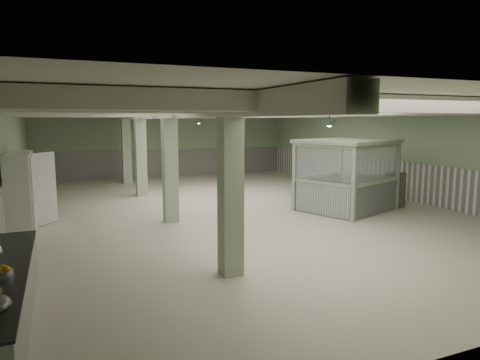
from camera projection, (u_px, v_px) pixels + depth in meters
name	position (u px, v px, depth m)	size (l,w,h in m)	color
floor	(233.00, 209.00, 15.19)	(20.00, 20.00, 0.00)	beige
ceiling	(233.00, 106.00, 14.70)	(14.00, 20.00, 0.02)	silver
wall_back	(166.00, 144.00, 24.06)	(14.00, 0.02, 3.60)	#8EA483
wall_left	(7.00, 167.00, 12.23)	(0.02, 20.00, 3.60)	#8EA483
wall_right	(390.00, 153.00, 17.66)	(0.02, 20.00, 3.60)	#8EA483
wainscot_left	(11.00, 203.00, 12.39)	(0.05, 19.90, 1.50)	white
wainscot_right	(388.00, 178.00, 17.79)	(0.05, 19.90, 1.50)	white
wainscot_back	(167.00, 163.00, 24.18)	(13.90, 0.05, 1.50)	white
girder	(161.00, 112.00, 13.76)	(0.45, 19.90, 0.40)	white
beam_a	(386.00, 104.00, 7.89)	(13.90, 0.35, 0.32)	white
beam_b	(312.00, 108.00, 10.17)	(13.90, 0.35, 0.32)	white
beam_c	(265.00, 110.00, 12.44)	(13.90, 0.35, 0.32)	white
beam_d	(233.00, 112.00, 14.72)	(13.90, 0.35, 0.32)	white
beam_e	(210.00, 113.00, 17.00)	(13.90, 0.35, 0.32)	white
beam_f	(191.00, 114.00, 19.28)	(13.90, 0.35, 0.32)	white
beam_g	(177.00, 115.00, 21.56)	(13.90, 0.35, 0.32)	white
column_a	(230.00, 187.00, 8.51)	(0.42, 0.42, 3.60)	#A4BA95
column_b	(170.00, 164.00, 13.07)	(0.42, 0.42, 3.60)	#A4BA95
column_c	(141.00, 153.00, 17.62)	(0.42, 0.42, 3.60)	#A4BA95
column_d	(126.00, 147.00, 21.27)	(0.42, 0.42, 3.60)	#A4BA95
pendant_front	(329.00, 123.00, 10.41)	(0.44, 0.44, 0.22)	#324334
pendant_mid	(241.00, 122.00, 15.42)	(0.44, 0.44, 0.22)	#324334
pendant_back	(199.00, 122.00, 19.98)	(0.44, 0.44, 0.22)	#324334
prep_counter	(0.00, 299.00, 6.39)	(0.83, 4.77, 0.91)	#B8B8BD
orange_bowl	(3.00, 274.00, 6.07)	(0.27, 0.27, 0.10)	#B2B2B7
walkin_cooler	(22.00, 192.00, 11.91)	(1.08, 2.46, 2.26)	silver
guard_booth	(347.00, 162.00, 14.85)	(3.78, 3.50, 2.47)	#8EA080
filing_cabinet	(395.00, 190.00, 15.48)	(0.41, 0.59, 1.27)	#5A5B4C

